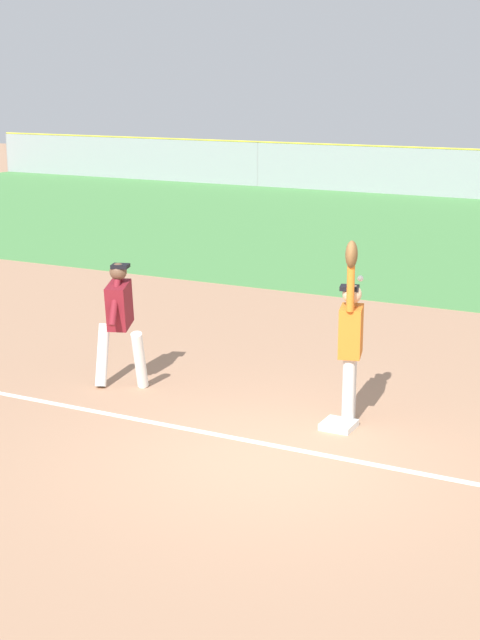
{
  "coord_description": "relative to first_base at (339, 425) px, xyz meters",
  "views": [
    {
      "loc": [
        4.35,
        -8.98,
        4.11
      ],
      "look_at": [
        -1.27,
        1.65,
        1.05
      ],
      "focal_mm": 54.06,
      "sensor_mm": 36.0,
      "label": 1
    }
  ],
  "objects": [
    {
      "name": "ground_plane",
      "position": [
        -0.31,
        -1.19,
        -0.04
      ],
      "size": [
        75.43,
        75.43,
        0.0
      ],
      "primitive_type": "plane",
      "color": "tan"
    },
    {
      "name": "chalk_foul_line",
      "position": [
        -4.0,
        -0.9,
        -0.04
      ],
      "size": [
        12.0,
        0.18,
        0.01
      ],
      "primitive_type": "cube",
      "rotation": [
        0.0,
        0.0,
        0.01
      ],
      "color": "white",
      "rests_on": "ground_plane"
    },
    {
      "name": "fielder",
      "position": [
        0.03,
        0.23,
        1.08
      ],
      "size": [
        0.38,
        0.89,
        2.28
      ],
      "rotation": [
        0.0,
        0.0,
        3.42
      ],
      "color": "silver",
      "rests_on": "ground_plane"
    },
    {
      "name": "first_base",
      "position": [
        0.0,
        0.0,
        0.0
      ],
      "size": [
        0.39,
        0.39,
        0.08
      ],
      "primitive_type": "cube",
      "rotation": [
        0.0,
        0.0,
        0.01
      ],
      "color": "white",
      "rests_on": "ground_plane"
    },
    {
      "name": "runner",
      "position": [
        -3.19,
        0.06,
        0.96
      ],
      "size": [
        0.87,
        0.82,
        1.72
      ],
      "rotation": [
        0.0,
        0.0,
        0.34
      ],
      "color": "white",
      "rests_on": "ground_plane"
    },
    {
      "name": "baseball",
      "position": [
        0.01,
        0.54,
        1.7
      ],
      "size": [
        0.07,
        0.07,
        0.07
      ],
      "primitive_type": "sphere",
      "color": "white"
    },
    {
      "name": "parked_car_blue",
      "position": [
        -5.39,
        26.87,
        0.63
      ],
      "size": [
        4.53,
        2.38,
        1.25
      ],
      "rotation": [
        0.0,
        0.0,
        0.08
      ],
      "color": "#23389E",
      "rests_on": "ground_plane"
    }
  ]
}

